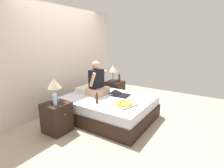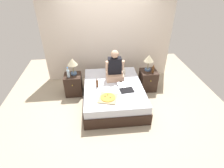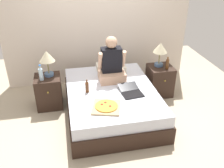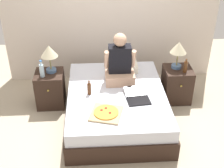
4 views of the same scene
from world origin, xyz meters
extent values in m
plane|color=tan|center=(0.00, 0.00, 0.00)|extent=(5.71, 5.71, 0.00)
cube|color=beige|center=(0.00, 1.33, 1.25)|extent=(3.71, 0.12, 2.50)
cube|color=black|center=(0.00, 0.00, 0.14)|extent=(1.47, 1.93, 0.28)
cube|color=silver|center=(0.00, 0.00, 0.38)|extent=(1.43, 1.88, 0.19)
cube|color=black|center=(-1.03, 0.45, 0.29)|extent=(0.44, 0.44, 0.58)
sphere|color=gold|center=(-1.03, 0.22, 0.40)|extent=(0.03, 0.03, 0.03)
cylinder|color=#4C6B93|center=(-0.99, 0.50, 0.60)|extent=(0.16, 0.16, 0.05)
cylinder|color=olive|center=(-0.99, 0.50, 0.74)|extent=(0.02, 0.02, 0.22)
cone|color=beige|center=(-0.99, 0.50, 0.94)|extent=(0.26, 0.26, 0.18)
cylinder|color=silver|center=(-1.11, 0.36, 0.68)|extent=(0.07, 0.07, 0.20)
cylinder|color=silver|center=(-1.11, 0.36, 0.81)|extent=(0.03, 0.03, 0.06)
cylinder|color=blue|center=(-1.11, 0.36, 0.84)|extent=(0.04, 0.04, 0.02)
cube|color=black|center=(1.03, 0.45, 0.29)|extent=(0.44, 0.44, 0.58)
sphere|color=gold|center=(1.03, 0.22, 0.40)|extent=(0.03, 0.03, 0.03)
cylinder|color=#4C6B93|center=(1.00, 0.50, 0.60)|extent=(0.16, 0.16, 0.05)
cylinder|color=olive|center=(1.00, 0.50, 0.74)|extent=(0.02, 0.02, 0.22)
cone|color=beige|center=(1.00, 0.50, 0.94)|extent=(0.26, 0.26, 0.18)
cylinder|color=#512D14|center=(1.10, 0.35, 0.66)|extent=(0.06, 0.06, 0.18)
cylinder|color=#512D14|center=(1.10, 0.35, 0.78)|extent=(0.03, 0.03, 0.05)
cube|color=silver|center=(0.13, 0.69, 0.53)|extent=(0.52, 0.34, 0.12)
cube|color=tan|center=(0.07, 0.32, 0.55)|extent=(0.44, 0.40, 0.16)
cube|color=black|center=(0.07, 0.35, 0.84)|extent=(0.34, 0.20, 0.42)
sphere|color=tan|center=(0.07, 0.35, 1.15)|extent=(0.20, 0.20, 0.20)
cylinder|color=tan|center=(-0.13, 0.30, 0.86)|extent=(0.07, 0.18, 0.32)
cylinder|color=tan|center=(0.27, 0.30, 0.86)|extent=(0.07, 0.18, 0.32)
cube|color=black|center=(0.29, -0.26, 0.48)|extent=(0.34, 0.25, 0.02)
cube|color=black|center=(0.27, -0.05, 0.52)|extent=(0.33, 0.23, 0.06)
cube|color=tan|center=(-0.18, -0.52, 0.48)|extent=(0.49, 0.49, 0.03)
cylinder|color=gold|center=(-0.18, -0.52, 0.51)|extent=(0.33, 0.33, 0.02)
cylinder|color=maroon|center=(-0.24, -0.48, 0.52)|extent=(0.04, 0.04, 0.00)
cylinder|color=maroon|center=(-0.13, -0.55, 0.52)|extent=(0.04, 0.04, 0.00)
cylinder|color=maroon|center=(-0.18, -0.44, 0.52)|extent=(0.04, 0.04, 0.00)
cylinder|color=#4C2811|center=(-0.40, -0.02, 0.56)|extent=(0.06, 0.06, 0.17)
cylinder|color=#4C2811|center=(-0.40, -0.02, 0.67)|extent=(0.03, 0.03, 0.05)
camera|label=1|loc=(-3.01, -2.08, 1.72)|focal=28.00mm
camera|label=2|loc=(-0.42, -3.61, 2.84)|focal=28.00mm
camera|label=3|loc=(-0.71, -3.49, 2.52)|focal=40.00mm
camera|label=4|loc=(-0.32, -3.83, 3.00)|focal=50.00mm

